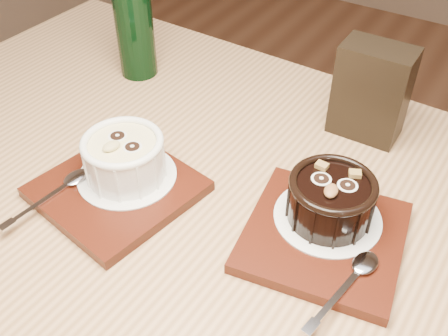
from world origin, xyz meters
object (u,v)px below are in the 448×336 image
object	(u,v)px
green_bottle	(134,23)
ramekin_white	(124,156)
tray_right	(324,237)
condiment_stand	(371,92)
ramekin_dark	(331,198)
tray_left	(117,189)
table	(212,265)

from	to	relation	value
green_bottle	ramekin_white	bearing A→B (deg)	-54.02
tray_right	condiment_stand	xyz separation A→B (m)	(-0.04, 0.23, 0.06)
ramekin_white	ramekin_dark	distance (m)	0.26
ramekin_dark	condiment_stand	world-z (taller)	condiment_stand
tray_left	ramekin_dark	xyz separation A→B (m)	(0.26, 0.09, 0.04)
condiment_stand	ramekin_white	bearing A→B (deg)	-128.69
tray_right	condiment_stand	distance (m)	0.24
table	ramekin_dark	bearing A→B (deg)	27.42
ramekin_white	ramekin_dark	size ratio (longest dim) A/B	1.02
table	ramekin_dark	world-z (taller)	ramekin_dark
ramekin_white	tray_left	bearing A→B (deg)	-78.73
green_bottle	tray_right	bearing A→B (deg)	-23.67
table	ramekin_white	bearing A→B (deg)	-177.99
ramekin_white	condiment_stand	bearing A→B (deg)	64.69
tray_right	green_bottle	xyz separation A→B (m)	(-0.43, 0.19, 0.08)
condiment_stand	table	bearing A→B (deg)	-109.19
table	tray_left	size ratio (longest dim) A/B	6.82
tray_right	condiment_stand	bearing A→B (deg)	99.22
tray_left	tray_right	size ratio (longest dim) A/B	1.00
table	ramekin_dark	xyz separation A→B (m)	(0.13, 0.07, 0.14)
table	condiment_stand	world-z (taller)	condiment_stand
green_bottle	ramekin_dark	bearing A→B (deg)	-21.25
tray_left	ramekin_dark	world-z (taller)	ramekin_dark
ramekin_white	green_bottle	world-z (taller)	green_bottle
ramekin_dark	condiment_stand	size ratio (longest dim) A/B	0.74
table	tray_left	xyz separation A→B (m)	(-0.13, -0.03, 0.10)
table	ramekin_dark	distance (m)	0.20
tray_left	green_bottle	xyz separation A→B (m)	(-0.17, 0.26, 0.08)
tray_left	green_bottle	distance (m)	0.32
green_bottle	condiment_stand	bearing A→B (deg)	6.26
ramekin_white	ramekin_dark	bearing A→B (deg)	28.80
tray_right	green_bottle	bearing A→B (deg)	156.33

